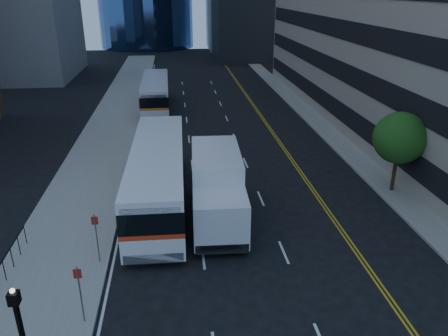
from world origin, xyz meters
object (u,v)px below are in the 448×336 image
street_tree (400,138)px  bus_rear (155,93)px  bus_front (158,174)px  box_truck (217,188)px

street_tree → bus_rear: 27.45m
bus_front → bus_rear: (-0.88, 22.47, -0.17)m
box_truck → street_tree: bearing=13.7°
bus_front → box_truck: bearing=-34.7°
bus_front → box_truck: size_ratio=1.74×
bus_front → bus_rear: bus_front is taller
street_tree → bus_front: street_tree is taller
bus_front → box_truck: (3.28, -2.35, 0.03)m
bus_front → street_tree: bearing=0.8°
street_tree → bus_front: 14.82m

